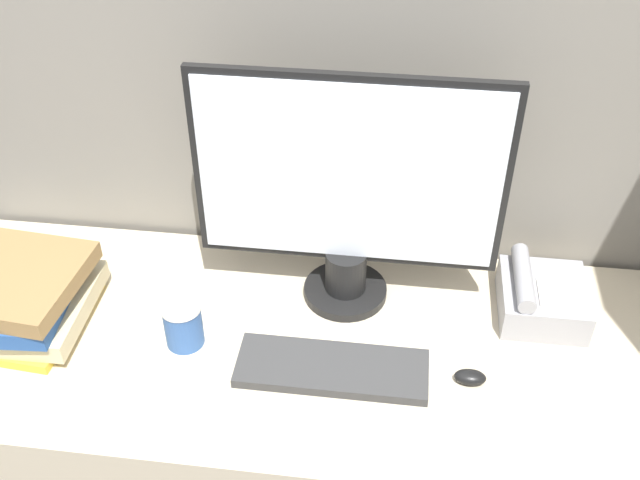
{
  "coord_description": "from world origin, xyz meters",
  "views": [
    {
      "loc": [
        0.18,
        -0.73,
        1.8
      ],
      "look_at": [
        0.04,
        0.34,
        0.96
      ],
      "focal_mm": 42.0,
      "sensor_mm": 36.0,
      "label": 1
    }
  ],
  "objects_px": {
    "mouse": "(470,377)",
    "desk_telephone": "(541,297)",
    "monitor": "(348,195)",
    "book_stack": "(28,296)",
    "keyboard": "(332,368)",
    "coffee_cup": "(183,324)"
  },
  "relations": [
    {
      "from": "mouse",
      "to": "desk_telephone",
      "type": "distance_m",
      "value": 0.26
    },
    {
      "from": "monitor",
      "to": "mouse",
      "type": "distance_m",
      "value": 0.42
    },
    {
      "from": "mouse",
      "to": "book_stack",
      "type": "bearing_deg",
      "value": 176.62
    },
    {
      "from": "keyboard",
      "to": "book_stack",
      "type": "distance_m",
      "value": 0.63
    },
    {
      "from": "keyboard",
      "to": "desk_telephone",
      "type": "xyz_separation_m",
      "value": [
        0.41,
        0.22,
        0.03
      ]
    },
    {
      "from": "mouse",
      "to": "desk_telephone",
      "type": "bearing_deg",
      "value": 55.16
    },
    {
      "from": "coffee_cup",
      "to": "desk_telephone",
      "type": "distance_m",
      "value": 0.73
    },
    {
      "from": "keyboard",
      "to": "book_stack",
      "type": "relative_size",
      "value": 1.24
    },
    {
      "from": "monitor",
      "to": "keyboard",
      "type": "xyz_separation_m",
      "value": [
        -0.0,
        -0.23,
        -0.25
      ]
    },
    {
      "from": "mouse",
      "to": "coffee_cup",
      "type": "relative_size",
      "value": 0.61
    },
    {
      "from": "desk_telephone",
      "to": "coffee_cup",
      "type": "bearing_deg",
      "value": -165.98
    },
    {
      "from": "mouse",
      "to": "book_stack",
      "type": "height_order",
      "value": "book_stack"
    },
    {
      "from": "monitor",
      "to": "mouse",
      "type": "xyz_separation_m",
      "value": [
        0.26,
        -0.22,
        -0.24
      ]
    },
    {
      "from": "monitor",
      "to": "keyboard",
      "type": "bearing_deg",
      "value": -90.67
    },
    {
      "from": "book_stack",
      "to": "coffee_cup",
      "type": "bearing_deg",
      "value": -3.19
    },
    {
      "from": "coffee_cup",
      "to": "desk_telephone",
      "type": "bearing_deg",
      "value": 14.02
    },
    {
      "from": "book_stack",
      "to": "desk_telephone",
      "type": "relative_size",
      "value": 1.59
    },
    {
      "from": "monitor",
      "to": "coffee_cup",
      "type": "height_order",
      "value": "monitor"
    },
    {
      "from": "monitor",
      "to": "coffee_cup",
      "type": "bearing_deg",
      "value": -148.59
    },
    {
      "from": "mouse",
      "to": "desk_telephone",
      "type": "relative_size",
      "value": 0.33
    },
    {
      "from": "desk_telephone",
      "to": "mouse",
      "type": "bearing_deg",
      "value": -124.84
    },
    {
      "from": "keyboard",
      "to": "book_stack",
      "type": "bearing_deg",
      "value": 174.42
    }
  ]
}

